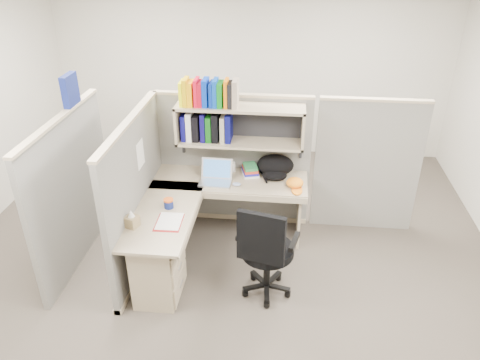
# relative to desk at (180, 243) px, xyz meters

# --- Properties ---
(ground) EXTENTS (6.00, 6.00, 0.00)m
(ground) POSITION_rel_desk_xyz_m (0.41, 0.29, -0.44)
(ground) COLOR #37312B
(ground) RESTS_ON ground
(room_shell) EXTENTS (6.00, 6.00, 6.00)m
(room_shell) POSITION_rel_desk_xyz_m (0.41, 0.29, 1.18)
(room_shell) COLOR beige
(room_shell) RESTS_ON ground
(cubicle) EXTENTS (3.79, 1.84, 1.95)m
(cubicle) POSITION_rel_desk_xyz_m (0.04, 0.74, 0.47)
(cubicle) COLOR slate
(cubicle) RESTS_ON ground
(desk) EXTENTS (1.74, 1.75, 0.73)m
(desk) POSITION_rel_desk_xyz_m (0.00, 0.00, 0.00)
(desk) COLOR gray
(desk) RESTS_ON ground
(laptop) EXTENTS (0.36, 0.36, 0.25)m
(laptop) POSITION_rel_desk_xyz_m (0.26, 0.75, 0.42)
(laptop) COLOR silver
(laptop) RESTS_ON desk
(backpack) EXTENTS (0.42, 0.33, 0.25)m
(backpack) POSITION_rel_desk_xyz_m (0.91, 0.97, 0.41)
(backpack) COLOR black
(backpack) RESTS_ON desk
(orange_cap) EXTENTS (0.24, 0.26, 0.10)m
(orange_cap) POSITION_rel_desk_xyz_m (1.14, 0.76, 0.34)
(orange_cap) COLOR orange
(orange_cap) RESTS_ON desk
(snack_canister) EXTENTS (0.10, 0.10, 0.10)m
(snack_canister) POSITION_rel_desk_xyz_m (-0.14, 0.19, 0.34)
(snack_canister) COLOR navy
(snack_canister) RESTS_ON desk
(tissue_box) EXTENTS (0.15, 0.15, 0.18)m
(tissue_box) POSITION_rel_desk_xyz_m (-0.40, -0.18, 0.38)
(tissue_box) COLOR #957F54
(tissue_box) RESTS_ON desk
(mouse) EXTENTS (0.11, 0.09, 0.04)m
(mouse) POSITION_rel_desk_xyz_m (0.50, 0.72, 0.31)
(mouse) COLOR #899BC3
(mouse) RESTS_ON desk
(paper_cup) EXTENTS (0.08, 0.08, 0.11)m
(paper_cup) POSITION_rel_desk_xyz_m (0.41, 1.06, 0.35)
(paper_cup) COLOR silver
(paper_cup) RESTS_ON desk
(book_stack) EXTENTS (0.23, 0.27, 0.11)m
(book_stack) POSITION_rel_desk_xyz_m (0.62, 1.01, 0.35)
(book_stack) COLOR slate
(book_stack) RESTS_ON desk
(loose_paper) EXTENTS (0.24, 0.31, 0.00)m
(loose_paper) POSITION_rel_desk_xyz_m (-0.07, -0.05, 0.29)
(loose_paper) COLOR silver
(loose_paper) RESTS_ON desk
(task_chair) EXTENTS (0.60, 0.56, 1.07)m
(task_chair) POSITION_rel_desk_xyz_m (0.88, -0.18, -0.06)
(task_chair) COLOR black
(task_chair) RESTS_ON ground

